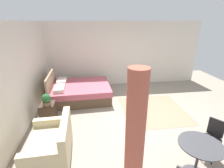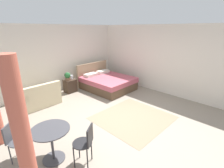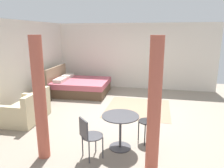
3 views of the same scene
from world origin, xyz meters
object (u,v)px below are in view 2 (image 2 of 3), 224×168
at_px(bed, 107,82).
at_px(nightstand, 70,86).
at_px(balcony_table, 51,138).
at_px(cafe_chair_near_couch, 15,138).
at_px(vase, 71,77).
at_px(potted_plant, 68,76).
at_px(cafe_chair_near_window, 86,141).
at_px(couch, 40,98).

relative_size(bed, nightstand, 3.98).
bearing_deg(nightstand, balcony_table, -126.62).
distance_m(bed, nightstand, 1.59).
xyz_separation_m(balcony_table, cafe_chair_near_couch, (-0.51, 0.51, -0.00)).
distance_m(nightstand, cafe_chair_near_couch, 3.81).
bearing_deg(vase, nightstand, -158.68).
xyz_separation_m(nightstand, vase, (0.12, 0.05, 0.35)).
distance_m(vase, cafe_chair_near_couch, 3.93).
xyz_separation_m(potted_plant, vase, (0.22, 0.08, -0.09)).
relative_size(balcony_table, cafe_chair_near_window, 0.88).
bearing_deg(cafe_chair_near_window, vase, 61.67).
distance_m(nightstand, cafe_chair_near_window, 4.14).
distance_m(couch, balcony_table, 2.86).
bearing_deg(nightstand, potted_plant, -163.93).
relative_size(nightstand, balcony_table, 0.71).
bearing_deg(vase, couch, -164.81).
bearing_deg(nightstand, bed, -31.23).
bearing_deg(balcony_table, couch, 72.38).
bearing_deg(vase, potted_plant, -161.03).
relative_size(bed, cafe_chair_near_window, 2.48).
relative_size(cafe_chair_near_window, cafe_chair_near_couch, 1.05).
distance_m(potted_plant, cafe_chair_near_window, 4.07).
distance_m(couch, potted_plant, 1.44).
bearing_deg(balcony_table, nightstand, 53.38).
xyz_separation_m(bed, balcony_table, (-3.66, -2.26, 0.21)).
bearing_deg(bed, vase, 144.90).
height_order(couch, potted_plant, potted_plant).
xyz_separation_m(bed, potted_plant, (-1.46, 0.80, 0.42)).
height_order(cafe_chair_near_window, cafe_chair_near_couch, cafe_chair_near_window).
xyz_separation_m(vase, balcony_table, (-2.42, -3.14, -0.11)).
bearing_deg(nightstand, couch, -165.34).
height_order(vase, cafe_chair_near_window, cafe_chair_near_window).
xyz_separation_m(couch, potted_plant, (1.33, 0.35, 0.43)).
height_order(nightstand, cafe_chair_near_couch, cafe_chair_near_couch).
relative_size(balcony_table, cafe_chair_near_couch, 0.92).
height_order(couch, cafe_chair_near_window, cafe_chair_near_window).
distance_m(couch, cafe_chair_near_couch, 2.60).
relative_size(potted_plant, vase, 2.08).
bearing_deg(balcony_table, bed, 31.75).
bearing_deg(cafe_chair_near_window, potted_plant, 63.90).
bearing_deg(vase, bed, -35.10).
bearing_deg(bed, potted_plant, 151.40).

